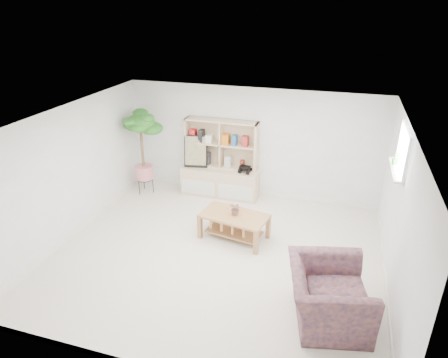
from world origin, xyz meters
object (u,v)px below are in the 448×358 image
(floor_tree, at_px, (143,153))
(coffee_table, at_px, (234,226))
(storage_unit, at_px, (220,159))
(armchair, at_px, (329,292))

(floor_tree, bearing_deg, coffee_table, -27.27)
(storage_unit, xyz_separation_m, armchair, (2.54, -3.23, -0.40))
(floor_tree, height_order, armchair, floor_tree)
(storage_unit, relative_size, floor_tree, 0.90)
(storage_unit, height_order, floor_tree, floor_tree)
(floor_tree, bearing_deg, storage_unit, 13.00)
(storage_unit, bearing_deg, armchair, -51.79)
(armchair, bearing_deg, storage_unit, 25.76)
(coffee_table, relative_size, floor_tree, 0.63)
(storage_unit, height_order, coffee_table, storage_unit)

